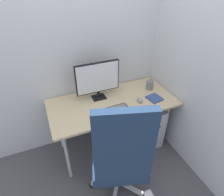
% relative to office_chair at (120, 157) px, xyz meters
% --- Properties ---
extents(ground_plane, '(8.00, 8.00, 0.00)m').
position_rel_office_chair_xyz_m(ground_plane, '(0.20, 0.64, -0.60)').
color(ground_plane, '#4C4C51').
extents(wall_back, '(2.79, 0.04, 2.80)m').
position_rel_office_chair_xyz_m(wall_back, '(0.20, 1.00, 0.80)').
color(wall_back, silver).
rests_on(wall_back, ground_plane).
extents(wall_side_right, '(0.04, 2.05, 2.80)m').
position_rel_office_chair_xyz_m(wall_side_right, '(0.93, 0.44, 0.80)').
color(wall_side_right, silver).
rests_on(wall_side_right, ground_plane).
extents(desk, '(1.41, 0.67, 0.71)m').
position_rel_office_chair_xyz_m(desk, '(0.20, 0.64, 0.06)').
color(desk, '#D1B78C').
rests_on(desk, ground_plane).
extents(office_chair, '(0.62, 0.64, 1.22)m').
position_rel_office_chair_xyz_m(office_chair, '(0.00, 0.00, 0.00)').
color(office_chair, black).
rests_on(office_chair, ground_plane).
extents(filing_cabinet, '(0.38, 0.53, 0.57)m').
position_rel_office_chair_xyz_m(filing_cabinet, '(0.60, 0.62, -0.31)').
color(filing_cabinet, '#B2B5BA').
rests_on(filing_cabinet, ground_plane).
extents(monitor, '(0.49, 0.12, 0.43)m').
position_rel_office_chair_xyz_m(monitor, '(0.08, 0.78, 0.36)').
color(monitor, black).
rests_on(monitor, desk).
extents(keyboard, '(0.40, 0.17, 0.03)m').
position_rel_office_chair_xyz_m(keyboard, '(0.11, 0.46, 0.13)').
color(keyboard, '#333338').
rests_on(keyboard, desk).
extents(mouse, '(0.06, 0.09, 0.04)m').
position_rel_office_chair_xyz_m(mouse, '(0.48, 0.52, 0.14)').
color(mouse, gray).
rests_on(mouse, desk).
extents(pen_holder, '(0.09, 0.09, 0.17)m').
position_rel_office_chair_xyz_m(pen_holder, '(0.72, 0.71, 0.17)').
color(pen_holder, slate).
rests_on(pen_holder, desk).
extents(notebook, '(0.17, 0.18, 0.02)m').
position_rel_office_chair_xyz_m(notebook, '(0.66, 0.50, 0.12)').
color(notebook, '#334C8C').
rests_on(notebook, desk).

